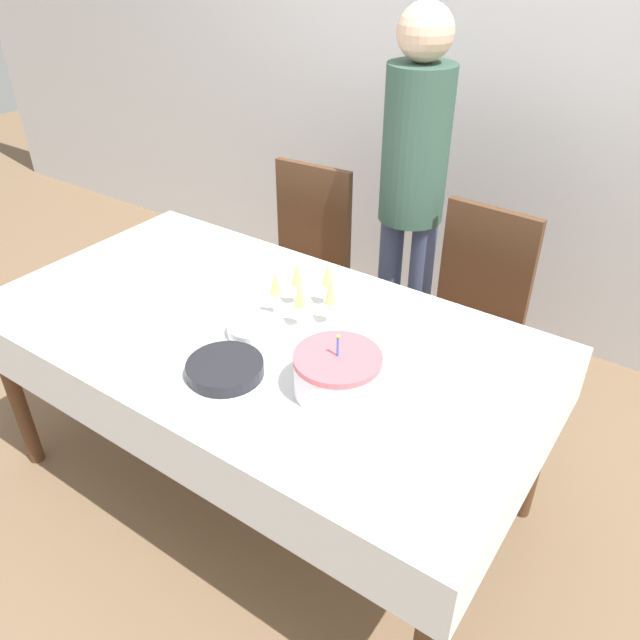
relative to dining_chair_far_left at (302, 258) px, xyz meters
name	(u,v)px	position (x,y,z in m)	size (l,w,h in m)	color
ground_plane	(268,484)	(0.43, -0.84, -0.54)	(12.00, 12.00, 0.00)	brown
wall_back	(477,63)	(0.43, 0.83, 0.81)	(8.00, 0.05, 2.70)	silver
dining_table	(259,351)	(0.43, -0.84, 0.13)	(1.94, 1.05, 0.77)	white
dining_chair_far_left	(302,258)	(0.00, 0.00, 0.00)	(0.45, 0.45, 0.97)	#51331E
dining_chair_far_right	(469,313)	(0.87, 0.00, 0.00)	(0.44, 0.44, 0.97)	#51331E
birthday_cake	(337,373)	(0.84, -0.97, 0.29)	(0.26, 0.26, 0.20)	white
champagne_tray	(306,297)	(0.53, -0.70, 0.31)	(0.29, 0.29, 0.18)	silver
plate_stack_main	(225,369)	(0.52, -1.10, 0.25)	(0.24, 0.24, 0.04)	black
plate_stack_dessert	(254,329)	(0.45, -0.88, 0.25)	(0.18, 0.18, 0.04)	white
cake_knife	(282,428)	(0.81, -1.19, 0.23)	(0.30, 0.04, 0.00)	silver
fork_pile	(123,295)	(-0.09, -0.97, 0.24)	(0.18, 0.09, 0.02)	silver
napkin_pile	(154,273)	(-0.13, -0.79, 0.24)	(0.15, 0.15, 0.01)	white
person_standing	(413,174)	(0.48, 0.16, 0.48)	(0.28, 0.28, 1.68)	#3F4C72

